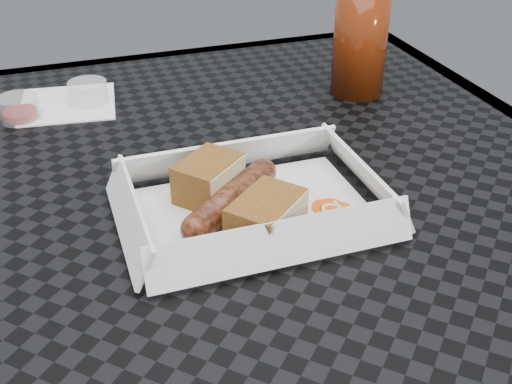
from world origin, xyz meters
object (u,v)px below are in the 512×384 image
patio_table (230,230)px  bratwurst (232,198)px  food_tray (253,211)px  drink_glass (360,38)px

patio_table → bratwurst: size_ratio=6.77×
food_tray → bratwurst: bearing=164.1°
food_tray → bratwurst: 0.03m
bratwurst → drink_glass: drink_glass is taller
patio_table → bratwurst: (-0.02, -0.08, 0.09)m
food_tray → patio_table: bearing=89.7°
patio_table → bratwurst: bratwurst is taller
food_tray → drink_glass: 0.34m
patio_table → drink_glass: bearing=33.9°
patio_table → food_tray: food_tray is taller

